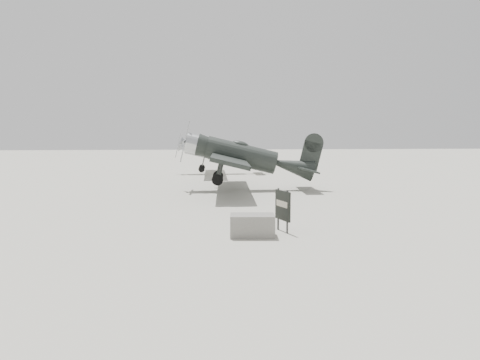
% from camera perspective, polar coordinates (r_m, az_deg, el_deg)
% --- Properties ---
extents(ground, '(160.00, 160.00, 0.00)m').
position_cam_1_polar(ground, '(19.26, 3.95, -4.45)').
color(ground, '#A5A392').
rests_on(ground, ground).
extents(lowwing_monoplane, '(8.33, 11.62, 3.75)m').
position_cam_1_polar(lowwing_monoplane, '(27.99, 0.92, 2.82)').
color(lowwing_monoplane, black).
rests_on(lowwing_monoplane, ground).
extents(highwing_monoplane, '(7.39, 10.38, 2.95)m').
position_cam_1_polar(highwing_monoplane, '(39.41, -2.73, 3.45)').
color(highwing_monoplane, '#B0B4B6').
rests_on(highwing_monoplane, ground).
extents(equipment_block, '(1.53, 1.04, 0.72)m').
position_cam_1_polar(equipment_block, '(15.50, 1.51, -5.56)').
color(equipment_block, slate).
rests_on(equipment_block, ground).
extents(sign_board, '(0.36, 1.00, 1.48)m').
position_cam_1_polar(sign_board, '(16.22, 5.23, -3.20)').
color(sign_board, '#333333').
rests_on(sign_board, ground).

